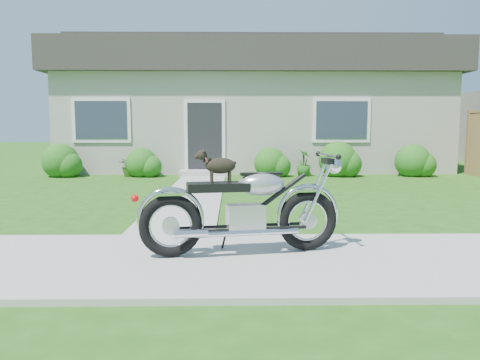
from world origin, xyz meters
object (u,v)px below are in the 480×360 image
potted_plant_left (129,165)px  potted_plant_right (304,163)px  house (252,106)px  motorcycle_with_dog (245,208)px

potted_plant_left → potted_plant_right: potted_plant_right is taller
house → motorcycle_with_dog: house is taller
potted_plant_left → motorcycle_with_dog: (3.11, -8.36, 0.22)m
potted_plant_left → motorcycle_with_dog: size_ratio=0.29×
house → potted_plant_right: size_ratio=16.34×
house → potted_plant_right: house is taller
potted_plant_left → house: bearing=43.4°
motorcycle_with_dog → house: bearing=77.5°
motorcycle_with_dog → potted_plant_left: bearing=100.5°
motorcycle_with_dog → potted_plant_right: bearing=67.4°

